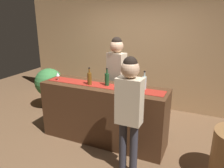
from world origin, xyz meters
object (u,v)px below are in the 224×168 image
wine_glass_mid_counter (58,75)px  wine_bottle_amber (89,78)px  potted_plant_tall (49,85)px  wine_bottle_clear (144,83)px  wine_glass_near_customer (118,83)px  bartender (116,72)px  customer_sipping (129,105)px  wine_bottle_green (107,79)px

wine_glass_mid_counter → wine_bottle_amber: bearing=-0.7°
potted_plant_tall → wine_bottle_clear: bearing=-15.2°
wine_glass_near_customer → wine_glass_mid_counter: size_ratio=1.00×
wine_bottle_amber → bartender: 0.67m
customer_sipping → wine_bottle_amber: bearing=148.3°
wine_glass_near_customer → bartender: 0.71m
potted_plant_tall → wine_glass_near_customer: bearing=-21.7°
bartender → potted_plant_tall: 1.91m
wine_bottle_amber → wine_glass_near_customer: bearing=-1.3°
wine_bottle_clear → wine_bottle_amber: bearing=-170.8°
wine_glass_mid_counter → customer_sipping: size_ratio=0.09×
wine_glass_mid_counter → bartender: size_ratio=0.08×
bartender → customer_sipping: bartender is taller
potted_plant_tall → wine_bottle_green: bearing=-21.7°
wine_bottle_amber → wine_glass_near_customer: 0.53m
wine_bottle_clear → potted_plant_tall: bearing=164.8°
wine_glass_mid_counter → potted_plant_tall: size_ratio=0.15×
potted_plant_tall → wine_glass_mid_counter: bearing=-41.6°
wine_bottle_clear → potted_plant_tall: 2.66m
wine_glass_near_customer → customer_sipping: size_ratio=0.09×
wine_bottle_clear → bartender: size_ratio=0.17×
wine_glass_mid_counter → bartender: 1.09m
wine_bottle_green → bartender: size_ratio=0.17×
wine_bottle_amber → wine_bottle_green: (0.29, 0.08, 0.00)m
wine_bottle_amber → bartender: bearing=70.4°
wine_glass_mid_counter → bartender: bearing=35.0°
wine_bottle_clear → bartender: bartender is taller
wine_bottle_amber → wine_glass_near_customer: (0.53, -0.01, -0.01)m
wine_bottle_green → wine_glass_mid_counter: size_ratio=2.10×
wine_bottle_green → potted_plant_tall: 2.11m
wine_bottle_green → wine_bottle_clear: same height
wine_glass_mid_counter → customer_sipping: bearing=-20.7°
wine_glass_near_customer → customer_sipping: bearing=-55.1°
bartender → wine_bottle_amber: bearing=83.6°
wine_glass_near_customer → potted_plant_tall: (-2.12, 0.84, -0.58)m
wine_bottle_clear → wine_glass_near_customer: 0.42m
wine_glass_mid_counter → wine_glass_near_customer: bearing=-1.0°
wine_bottle_amber → wine_bottle_clear: same height
customer_sipping → wine_bottle_clear: bearing=92.4°
bartender → customer_sipping: size_ratio=1.06×
customer_sipping → potted_plant_tall: size_ratio=1.74×
wine_glass_mid_counter → potted_plant_tall: 1.36m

